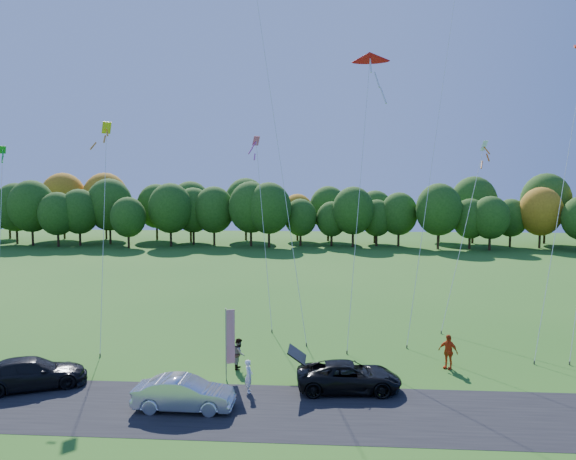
# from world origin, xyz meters

# --- Properties ---
(ground) EXTENTS (160.00, 160.00, 0.00)m
(ground) POSITION_xyz_m (0.00, 0.00, 0.00)
(ground) COLOR #235817
(asphalt_strip) EXTENTS (90.00, 6.00, 0.01)m
(asphalt_strip) POSITION_xyz_m (0.00, -4.00, 0.01)
(asphalt_strip) COLOR black
(asphalt_strip) RESTS_ON ground
(tree_line) EXTENTS (116.00, 12.00, 10.00)m
(tree_line) POSITION_xyz_m (0.00, 55.00, 0.00)
(tree_line) COLOR #1E4711
(tree_line) RESTS_ON ground
(black_suv) EXTENTS (5.11, 2.61, 1.38)m
(black_suv) POSITION_xyz_m (3.44, -1.38, 0.69)
(black_suv) COLOR black
(black_suv) RESTS_ON ground
(silver_sedan) EXTENTS (4.39, 1.55, 1.44)m
(silver_sedan) POSITION_xyz_m (-3.83, -4.14, 0.72)
(silver_sedan) COLOR silver
(silver_sedan) RESTS_ON ground
(dark_truck_a) EXTENTS (5.46, 4.05, 1.47)m
(dark_truck_a) POSITION_xyz_m (-11.82, -2.14, 0.73)
(dark_truck_a) COLOR black
(dark_truck_a) RESTS_ON ground
(person_tailgate_a) EXTENTS (0.44, 0.61, 1.56)m
(person_tailgate_a) POSITION_xyz_m (-1.29, -1.91, 0.78)
(person_tailgate_a) COLOR white
(person_tailgate_a) RESTS_ON ground
(person_tailgate_b) EXTENTS (0.65, 0.82, 1.63)m
(person_tailgate_b) POSITION_xyz_m (-2.27, 1.32, 0.81)
(person_tailgate_b) COLOR gray
(person_tailgate_b) RESTS_ON ground
(person_east) EXTENTS (1.14, 1.01, 1.85)m
(person_east) POSITION_xyz_m (8.81, 2.12, 0.92)
(person_east) COLOR red
(person_east) RESTS_ON ground
(feather_flag) EXTENTS (0.45, 0.26, 3.66)m
(feather_flag) POSITION_xyz_m (-2.49, -0.33, 2.23)
(feather_flag) COLOR #999999
(feather_flag) RESTS_ON ground
(kite_delta_blue) EXTENTS (6.42, 10.39, 30.60)m
(kite_delta_blue) POSITION_xyz_m (-1.35, 10.21, 14.83)
(kite_delta_blue) COLOR #4C3F33
(kite_delta_blue) RESTS_ON ground
(kite_parafoil_orange) EXTENTS (7.44, 13.25, 28.03)m
(kite_parafoil_orange) POSITION_xyz_m (9.79, 11.82, 13.77)
(kite_parafoil_orange) COLOR #4C3F33
(kite_parafoil_orange) RESTS_ON ground
(kite_delta_red) EXTENTS (3.07, 9.26, 19.92)m
(kite_delta_red) POSITION_xyz_m (4.44, 8.55, 9.90)
(kite_delta_red) COLOR #4C3F33
(kite_delta_red) RESTS_ON ground
(kite_parafoil_rainbow) EXTENTS (6.07, 6.89, 18.73)m
(kite_parafoil_rainbow) POSITION_xyz_m (16.03, 6.36, 9.27)
(kite_parafoil_rainbow) COLOR #4C3F33
(kite_parafoil_rainbow) RESTS_ON ground
(kite_diamond_yellow) EXTENTS (2.02, 5.96, 14.07)m
(kite_diamond_yellow) POSITION_xyz_m (-11.14, 5.36, 6.85)
(kite_diamond_yellow) COLOR #4C3F33
(kite_diamond_yellow) RESTS_ON ground
(kite_diamond_green) EXTENTS (3.22, 6.58, 12.44)m
(kite_diamond_green) POSITION_xyz_m (-17.27, 4.63, 6.08)
(kite_diamond_green) COLOR #4C3F33
(kite_diamond_green) RESTS_ON ground
(kite_diamond_white) EXTENTS (4.43, 5.93, 13.19)m
(kite_diamond_white) POSITION_xyz_m (11.72, 11.57, 6.35)
(kite_diamond_white) COLOR #4C3F33
(kite_diamond_white) RESTS_ON ground
(kite_diamond_pink) EXTENTS (2.31, 6.15, 13.54)m
(kite_diamond_pink) POSITION_xyz_m (-2.09, 11.22, 6.59)
(kite_diamond_pink) COLOR #4C3F33
(kite_diamond_pink) RESTS_ON ground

